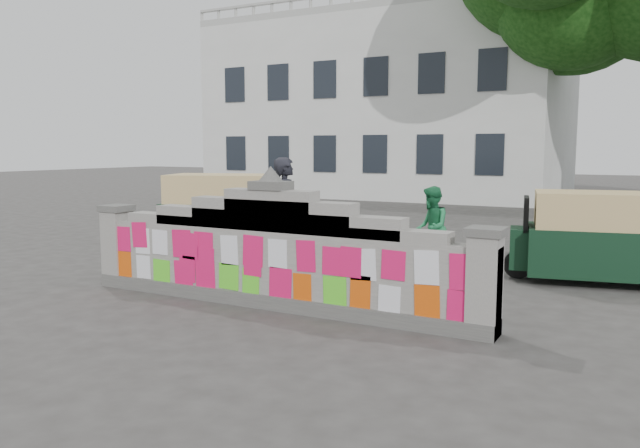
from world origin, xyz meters
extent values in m
plane|color=#383533|center=(0.00, 0.00, 0.00)|extent=(100.00, 100.00, 0.00)
cube|color=#4C4C49|center=(0.00, 0.00, 0.10)|extent=(6.40, 0.42, 0.20)
cube|color=gray|center=(0.00, 0.00, 0.60)|extent=(6.40, 0.32, 1.00)
cube|color=gray|center=(0.00, 0.00, 1.17)|extent=(5.20, 0.32, 0.14)
cube|color=gray|center=(0.00, 0.00, 1.24)|extent=(4.00, 0.32, 0.28)
cube|color=gray|center=(0.00, 0.00, 1.32)|extent=(2.60, 0.32, 0.44)
cube|color=gray|center=(0.00, 0.00, 1.39)|extent=(1.40, 0.32, 0.58)
cube|color=#4C4C49|center=(0.00, 0.00, 1.74)|extent=(0.55, 0.36, 0.12)
cone|color=#4C4C49|center=(0.00, 0.00, 1.90)|extent=(0.36, 0.36, 0.22)
cube|color=gray|center=(-3.02, 0.00, 0.62)|extent=(0.36, 0.40, 1.24)
cube|color=#4C4C49|center=(-3.02, 0.00, 1.28)|extent=(0.44, 0.44, 0.10)
cube|color=gray|center=(3.02, 0.00, 0.62)|extent=(0.36, 0.40, 1.24)
cube|color=#4C4C49|center=(3.02, 0.00, 1.28)|extent=(0.44, 0.44, 0.10)
cube|color=silver|center=(-7.00, 22.00, 4.00)|extent=(16.00, 10.00, 8.00)
imported|color=black|center=(-0.84, 1.79, 0.55)|extent=(2.20, 1.28, 1.09)
imported|color=black|center=(-0.84, 1.79, 0.93)|extent=(0.62, 0.77, 1.85)
imported|color=#23824B|center=(1.10, 3.77, 0.78)|extent=(0.82, 0.91, 1.56)
cube|color=black|center=(-3.99, 4.08, 0.59)|extent=(2.89, 2.17, 0.86)
cube|color=tan|center=(-3.99, 4.08, 1.34)|extent=(2.67, 2.04, 0.64)
cube|color=black|center=(-2.73, 4.53, 0.59)|extent=(0.75, 0.88, 0.75)
cube|color=black|center=(-2.73, 4.53, 1.23)|extent=(0.33, 0.74, 0.64)
cylinder|color=black|center=(-2.62, 4.56, 0.27)|extent=(0.55, 0.30, 0.54)
cylinder|color=black|center=(-4.70, 3.21, 0.27)|extent=(0.55, 0.30, 0.54)
cylinder|color=black|center=(-5.09, 4.32, 0.27)|extent=(0.55, 0.30, 0.54)
cube|color=black|center=(4.01, 3.95, 0.54)|extent=(2.57, 1.71, 0.79)
cube|color=tan|center=(4.01, 3.95, 1.23)|extent=(2.37, 1.63, 0.59)
cube|color=black|center=(2.80, 3.72, 0.54)|extent=(0.62, 0.77, 0.69)
cube|color=black|center=(2.80, 3.72, 1.13)|extent=(0.21, 0.69, 0.59)
cylinder|color=black|center=(2.71, 3.70, 0.25)|extent=(0.51, 0.21, 0.49)
camera|label=1|loc=(4.77, -7.34, 2.26)|focal=35.00mm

